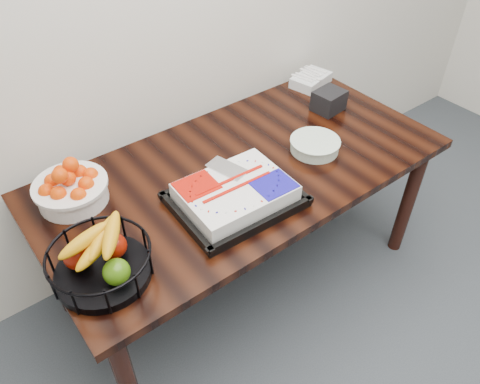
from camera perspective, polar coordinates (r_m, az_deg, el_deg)
table at (r=2.10m, az=0.35°, el=1.39°), size 1.80×0.90×0.75m
cake_tray at (r=1.83m, az=-0.58°, el=-0.33°), size 0.49×0.39×0.10m
tangerine_bowl at (r=1.94m, az=-20.01°, el=0.78°), size 0.29×0.29×0.18m
fruit_basket at (r=1.62m, az=-16.67°, el=-8.03°), size 0.35×0.35×0.18m
plate_stack at (r=2.15m, az=9.10°, el=5.66°), size 0.23×0.23×0.06m
fork_bag at (r=2.67m, az=8.64°, el=13.41°), size 0.25×0.19×0.06m
napkin_box at (r=2.45m, az=10.77°, el=10.89°), size 0.16×0.14×0.10m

